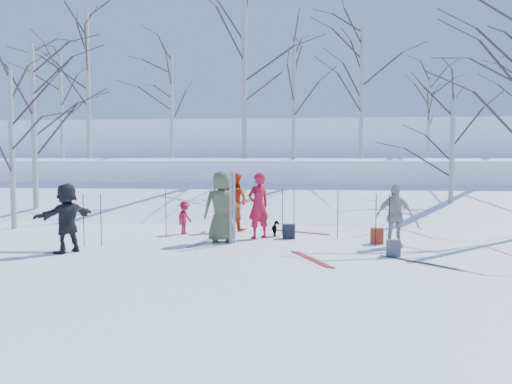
# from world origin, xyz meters

# --- Properties ---
(ground) EXTENTS (120.00, 120.00, 0.00)m
(ground) POSITION_xyz_m (0.00, 0.00, 0.00)
(ground) COLOR white
(ground) RESTS_ON ground
(snow_ramp) EXTENTS (70.00, 9.49, 4.12)m
(snow_ramp) POSITION_xyz_m (0.00, 7.00, 0.15)
(snow_ramp) COLOR white
(snow_ramp) RESTS_ON ground
(snow_plateau) EXTENTS (70.00, 18.00, 2.20)m
(snow_plateau) POSITION_xyz_m (0.00, 17.00, 1.00)
(snow_plateau) COLOR white
(snow_plateau) RESTS_ON ground
(far_hill) EXTENTS (90.00, 30.00, 6.00)m
(far_hill) POSITION_xyz_m (0.00, 38.00, 2.00)
(far_hill) COLOR white
(far_hill) RESTS_ON ground
(skier_olive_center) EXTENTS (1.05, 0.81, 1.90)m
(skier_olive_center) POSITION_xyz_m (-0.85, 0.82, 0.95)
(skier_olive_center) COLOR #474F2F
(skier_olive_center) RESTS_ON ground
(skier_red_north) EXTENTS (0.80, 0.76, 1.83)m
(skier_red_north) POSITION_xyz_m (0.06, 1.56, 0.92)
(skier_red_north) COLOR #AF1028
(skier_red_north) RESTS_ON ground
(skier_redor_behind) EXTENTS (1.09, 1.03, 1.79)m
(skier_redor_behind) POSITION_xyz_m (-0.81, 3.00, 0.89)
(skier_redor_behind) COLOR red
(skier_redor_behind) RESTS_ON ground
(skier_red_seated) EXTENTS (0.52, 0.71, 0.98)m
(skier_red_seated) POSITION_xyz_m (-2.17, 2.08, 0.49)
(skier_red_seated) COLOR #AF1028
(skier_red_seated) RESTS_ON ground
(skier_cream_east) EXTENTS (0.99, 0.57, 1.59)m
(skier_cream_east) POSITION_xyz_m (3.60, 0.57, 0.80)
(skier_cream_east) COLOR beige
(skier_cream_east) RESTS_ON ground
(skier_grey_west) EXTENTS (1.18, 1.58, 1.65)m
(skier_grey_west) POSITION_xyz_m (-4.25, -0.98, 0.83)
(skier_grey_west) COLOR black
(skier_grey_west) RESTS_ON ground
(dog) EXTENTS (0.30, 0.55, 0.44)m
(dog) POSITION_xyz_m (0.53, 1.93, 0.22)
(dog) COLOR black
(dog) RESTS_ON ground
(upright_ski_left) EXTENTS (0.10, 0.17, 1.90)m
(upright_ski_left) POSITION_xyz_m (-0.57, 0.59, 0.95)
(upright_ski_left) COLOR silver
(upright_ski_left) RESTS_ON ground
(upright_ski_right) EXTENTS (0.11, 0.23, 1.89)m
(upright_ski_right) POSITION_xyz_m (-0.48, 0.55, 0.95)
(upright_ski_right) COLOR silver
(upright_ski_right) RESTS_ON ground
(ski_pair_a) EXTENTS (0.44, 1.93, 0.02)m
(ski_pair_a) POSITION_xyz_m (-5.19, -1.10, 0.01)
(ski_pair_a) COLOR silver
(ski_pair_a) RESTS_ON ground
(ski_pair_b) EXTENTS (2.10, 2.10, 0.02)m
(ski_pair_b) POSITION_xyz_m (3.81, -1.37, 0.01)
(ski_pair_b) COLOR silver
(ski_pair_b) RESTS_ON ground
(ski_pair_c) EXTENTS (1.04, 1.99, 0.02)m
(ski_pair_c) POSITION_xyz_m (-1.31, 0.81, 0.01)
(ski_pair_c) COLOR silver
(ski_pair_c) RESTS_ON ground
(ski_pair_d) EXTENTS (1.64, 2.05, 0.02)m
(ski_pair_d) POSITION_xyz_m (1.51, -1.21, 0.01)
(ski_pair_d) COLOR #A51F17
(ski_pair_d) RESTS_ON ground
(ski_pair_e) EXTENTS (1.69, 2.06, 0.02)m
(ski_pair_e) POSITION_xyz_m (1.19, 2.77, 0.01)
(ski_pair_e) COLOR #A51F17
(ski_pair_e) RESTS_ON ground
(ski_pole_a) EXTENTS (0.02, 0.02, 1.34)m
(ski_pole_a) POSITION_xyz_m (-2.62, 1.69, 0.67)
(ski_pole_a) COLOR black
(ski_pole_a) RESTS_ON ground
(ski_pole_b) EXTENTS (0.02, 0.02, 1.34)m
(ski_pole_b) POSITION_xyz_m (-4.19, -0.22, 0.67)
(ski_pole_b) COLOR black
(ski_pole_b) RESTS_ON ground
(ski_pole_c) EXTENTS (0.02, 0.02, 1.34)m
(ski_pole_c) POSITION_xyz_m (3.43, 0.34, 0.67)
(ski_pole_c) COLOR black
(ski_pole_c) RESTS_ON ground
(ski_pole_d) EXTENTS (0.02, 0.02, 1.34)m
(ski_pole_d) POSITION_xyz_m (-4.59, -0.04, 0.67)
(ski_pole_d) COLOR black
(ski_pole_d) RESTS_ON ground
(ski_pole_e) EXTENTS (0.02, 0.02, 1.34)m
(ski_pole_e) POSITION_xyz_m (1.03, 2.40, 0.67)
(ski_pole_e) COLOR black
(ski_pole_e) RESTS_ON ground
(ski_pole_f) EXTENTS (0.02, 0.02, 1.34)m
(ski_pole_f) POSITION_xyz_m (-3.80, -0.08, 0.67)
(ski_pole_f) COLOR black
(ski_pole_f) RESTS_ON ground
(ski_pole_g) EXTENTS (0.02, 0.02, 1.34)m
(ski_pole_g) POSITION_xyz_m (0.70, 2.26, 0.67)
(ski_pole_g) COLOR black
(ski_pole_g) RESTS_ON ground
(ski_pole_h) EXTENTS (0.02, 0.02, 1.34)m
(ski_pole_h) POSITION_xyz_m (3.16, 0.71, 0.67)
(ski_pole_h) COLOR black
(ski_pole_h) RESTS_ON ground
(ski_pole_i) EXTENTS (0.02, 0.02, 1.34)m
(ski_pole_i) POSITION_xyz_m (2.26, 1.73, 0.67)
(ski_pole_i) COLOR black
(ski_pole_i) RESTS_ON ground
(backpack_red) EXTENTS (0.32, 0.22, 0.42)m
(backpack_red) POSITION_xyz_m (3.23, 0.97, 0.21)
(backpack_red) COLOR #B5321B
(backpack_red) RESTS_ON ground
(backpack_grey) EXTENTS (0.30, 0.20, 0.38)m
(backpack_grey) POSITION_xyz_m (3.37, -0.68, 0.19)
(backpack_grey) COLOR #4F5056
(backpack_grey) RESTS_ON ground
(backpack_dark) EXTENTS (0.34, 0.24, 0.40)m
(backpack_dark) POSITION_xyz_m (0.91, 1.61, 0.20)
(backpack_dark) COLOR black
(backpack_dark) RESTS_ON ground
(birch_plateau_a) EXTENTS (4.52, 4.52, 5.61)m
(birch_plateau_a) POSITION_xyz_m (0.77, 11.23, 5.00)
(birch_plateau_a) COLOR silver
(birch_plateau_a) RESTS_ON snow_plateau
(birch_plateau_b) EXTENTS (4.52, 4.52, 5.59)m
(birch_plateau_b) POSITION_xyz_m (-11.81, 13.72, 5.00)
(birch_plateau_b) COLOR silver
(birch_plateau_b) RESTS_ON snow_plateau
(birch_plateau_c) EXTENTS (4.69, 4.69, 5.84)m
(birch_plateau_c) POSITION_xyz_m (3.80, 10.56, 5.12)
(birch_plateau_c) COLOR silver
(birch_plateau_c) RESTS_ON snow_plateau
(birch_plateau_e) EXTENTS (5.36, 5.36, 6.79)m
(birch_plateau_e) POSITION_xyz_m (-8.78, 10.38, 5.60)
(birch_plateau_e) COLOR silver
(birch_plateau_e) RESTS_ON snow_plateau
(birch_plateau_f) EXTENTS (5.55, 5.55, 7.08)m
(birch_plateau_f) POSITION_xyz_m (-1.32, 9.44, 5.74)
(birch_plateau_f) COLOR silver
(birch_plateau_f) RESTS_ON snow_plateau
(birch_plateau_g) EXTENTS (4.37, 4.37, 5.38)m
(birch_plateau_g) POSITION_xyz_m (-5.73, 13.78, 4.89)
(birch_plateau_g) COLOR silver
(birch_plateau_g) RESTS_ON snow_plateau
(birch_plateau_i) EXTENTS (3.39, 3.39, 3.98)m
(birch_plateau_i) POSITION_xyz_m (7.36, 13.30, 4.19)
(birch_plateau_i) COLOR silver
(birch_plateau_i) RESTS_ON snow_plateau
(birch_edge_a) EXTENTS (4.07, 4.07, 4.96)m
(birch_edge_a) POSITION_xyz_m (-7.79, 2.59, 2.48)
(birch_edge_a) COLOR silver
(birch_edge_a) RESTS_ON ground
(birch_edge_d) EXTENTS (5.08, 5.08, 6.40)m
(birch_edge_d) POSITION_xyz_m (-8.61, 5.33, 3.20)
(birch_edge_d) COLOR silver
(birch_edge_d) RESTS_ON ground
(birch_edge_e) EXTENTS (3.72, 3.72, 4.46)m
(birch_edge_e) POSITION_xyz_m (6.54, 6.22, 2.23)
(birch_edge_e) COLOR silver
(birch_edge_e) RESTS_ON ground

